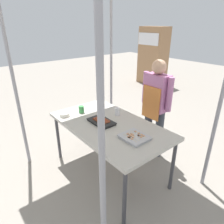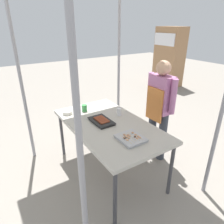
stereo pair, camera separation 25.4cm
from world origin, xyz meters
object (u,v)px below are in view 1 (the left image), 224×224
Objects in this scene: stall_table at (109,127)px; condiment_bowl at (64,115)px; drink_cup_near_edge at (81,109)px; vendor_woman at (156,102)px; tray_grilled_sausages at (101,121)px; tray_meat_skewers at (135,137)px; drink_cup_by_wok at (117,112)px; neighbor_stall_left at (153,56)px.

stall_table is 11.87× the size of condiment_bowl.
drink_cup_near_edge is 0.07× the size of vendor_woman.
tray_grilled_sausages is (-0.08, -0.06, 0.07)m from stall_table.
stall_table is 0.13m from tray_grilled_sausages.
drink_cup_by_wok reaches higher than tray_meat_skewers.
vendor_woman reaches higher than tray_grilled_sausages.
vendor_woman reaches higher than drink_cup_near_edge.
neighbor_stall_left reaches higher than tray_grilled_sausages.
tray_grilled_sausages is at bearing 3.29° from drink_cup_near_edge.
vendor_woman is (0.20, 0.57, 0.06)m from drink_cup_by_wok.
tray_grilled_sausages reaches higher than stall_table.
drink_cup_by_wok is 4.50m from neighbor_stall_left.
neighbor_stall_left is at bearing 122.93° from tray_grilled_sausages.
tray_meat_skewers is 2.18× the size of condiment_bowl.
neighbor_stall_left is (-2.16, 4.04, 0.12)m from drink_cup_near_edge.
tray_meat_skewers is 0.99m from drink_cup_near_edge.
vendor_woman is (0.06, 0.82, 0.17)m from stall_table.
vendor_woman is (0.59, 0.90, 0.07)m from drink_cup_near_edge.
tray_meat_skewers is 2.73× the size of drink_cup_by_wok.
neighbor_stall_left is at bearing 128.46° from tray_meat_skewers.
stall_table is at bearing -61.71° from drink_cup_by_wok.
drink_cup_by_wok is 0.06× the size of neighbor_stall_left.
stall_table is at bearing -179.71° from tray_meat_skewers.
vendor_woman is 4.17m from neighbor_stall_left.
tray_meat_skewers is at bearing -51.54° from neighbor_stall_left.
drink_cup_by_wok is at bearing 157.24° from tray_meat_skewers.
drink_cup_near_edge reaches higher than tray_grilled_sausages.
vendor_woman is (-0.40, 0.82, 0.10)m from tray_meat_skewers.
neighbor_stall_left is (-3.14, 3.96, 0.15)m from tray_meat_skewers.
condiment_bowl is at bearing 61.44° from vendor_woman.
drink_cup_by_wok is at bearing 70.81° from vendor_woman.
stall_table is 1.08× the size of vendor_woman.
condiment_bowl is (-1.02, -0.33, 0.01)m from tray_meat_skewers.
condiment_bowl is at bearing -150.62° from tray_grilled_sausages.
neighbor_stall_left reaches higher than drink_cup_near_edge.
neighbor_stall_left reaches higher than drink_cup_by_wok.
stall_table is 0.46m from tray_meat_skewers.
tray_meat_skewers is at bearing 5.11° from drink_cup_near_edge.
tray_meat_skewers is 0.16× the size of neighbor_stall_left.
vendor_woman reaches higher than stall_table.
condiment_bowl is 1.38× the size of drink_cup_near_edge.
drink_cup_near_edge is at bearing 80.93° from condiment_bowl.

